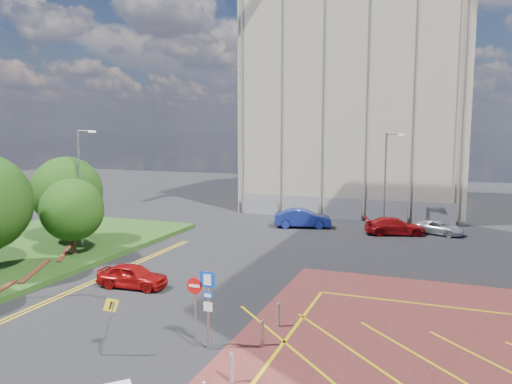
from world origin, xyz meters
The scene contains 14 objects.
ground centered at (0.00, 0.00, 0.00)m, with size 140.00×140.00×0.00m, color black.
tree_c centered at (-13.50, 10.00, 3.19)m, with size 4.00×4.00×4.90m.
tree_d centered at (-16.50, 13.00, 3.87)m, with size 5.00×5.00×6.08m.
lamp_left_far centered at (-14.42, 12.00, 4.66)m, with size 1.53×0.16×8.00m.
lamp_back centered at (4.08, 28.00, 4.36)m, with size 1.53×0.16×8.00m.
sign_cluster centered at (0.30, 0.98, 1.95)m, with size 1.17×0.12×3.20m.
warning_sign centered at (-2.63, -0.84, 1.43)m, with size 0.82×0.43×2.24m.
bollard_row centered at (2.30, -1.67, 0.47)m, with size 0.14×11.14×0.90m.
construction_building centered at (0.00, 40.00, 11.00)m, with size 21.20×19.20×22.00m, color #ACA18C.
construction_fence centered at (1.00, 30.00, 1.00)m, with size 21.60×0.06×2.00m, color gray.
car_red_left centered at (-6.55, 6.33, 0.64)m, with size 1.51×3.75×1.28m, color #A20D0D.
car_blue_back centered at (-2.40, 25.15, 0.79)m, with size 1.67×4.79×1.58m, color navy.
car_red_back centered at (5.17, 24.91, 0.68)m, with size 1.90×4.67×1.36m, color #A50E11.
car_silver_back centered at (8.47, 26.25, 0.54)m, with size 1.78×3.87×1.08m, color silver.
Camera 1 is at (8.52, -15.26, 8.33)m, focal length 35.00 mm.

